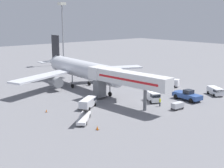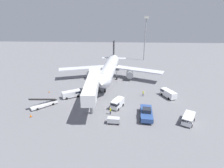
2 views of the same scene
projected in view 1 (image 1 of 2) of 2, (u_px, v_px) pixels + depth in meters
name	position (u px, v px, depth m)	size (l,w,h in m)	color
ground_plane	(150.00, 101.00, 69.22)	(300.00, 300.00, 0.00)	slate
airplane_at_gate	(82.00, 69.00, 81.83)	(40.46, 37.69, 13.28)	silver
jet_bridge	(123.00, 79.00, 65.09)	(5.14, 21.26, 7.44)	silver
pushback_tug	(187.00, 95.00, 69.55)	(3.38, 7.08, 2.48)	#2D4C8E
belt_loader_truck	(84.00, 117.00, 55.69)	(6.00, 6.08, 3.26)	white
service_van_outer_left	(215.00, 91.00, 73.97)	(4.15, 5.13, 1.89)	white
service_van_far_left	(153.00, 96.00, 68.27)	(3.58, 4.80, 2.28)	white
service_van_mid_right	(168.00, 82.00, 83.41)	(4.06, 5.70, 2.11)	white
service_van_far_right	(88.00, 102.00, 63.86)	(5.61, 4.55, 1.96)	silver
baggage_cart_near_center	(177.00, 106.00, 62.59)	(2.75, 1.44, 1.46)	#38383D
ground_crew_worker_foreground	(150.00, 87.00, 78.88)	(0.43, 0.43, 1.76)	#1E2333
ground_crew_worker_midground	(160.00, 102.00, 64.79)	(0.50, 0.50, 1.87)	#1E2333
safety_cone_alpha	(97.00, 128.00, 51.30)	(0.48, 0.48, 0.74)	black
safety_cone_bravo	(46.00, 111.00, 60.89)	(0.39, 0.39, 0.60)	black
apron_light_mast	(62.00, 22.00, 117.49)	(2.40, 2.40, 24.00)	#93969B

